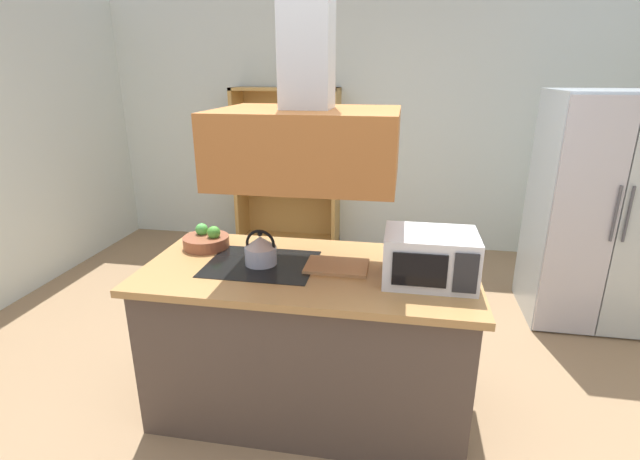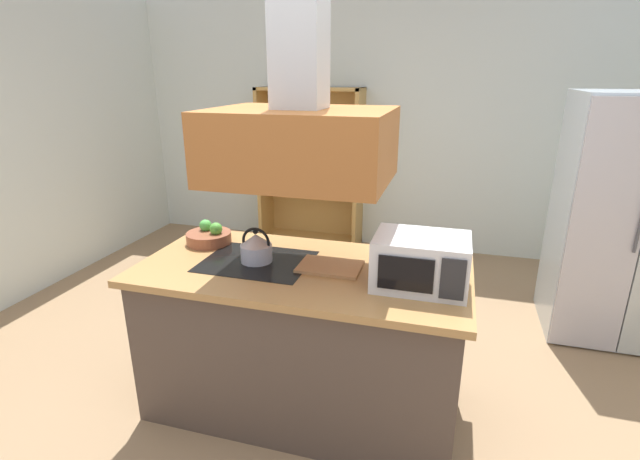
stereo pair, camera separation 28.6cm
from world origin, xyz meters
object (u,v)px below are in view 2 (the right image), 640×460
Objects in this scene: dish_cabinet at (311,178)px; kettle at (256,248)px; microwave at (421,262)px; refrigerator at (625,220)px; fruit_bowl at (209,236)px; cutting_board at (330,267)px.

kettle is (0.52, -2.72, 0.21)m from dish_cabinet.
dish_cabinet is 3.83× the size of microwave.
refrigerator is 3.05m from dish_cabinet.
refrigerator reaches higher than fruit_bowl.
refrigerator is at bearing 25.54° from fruit_bowl.
cutting_board is (0.94, -2.70, 0.14)m from dish_cabinet.
refrigerator reaches higher than microwave.
refrigerator is at bearing 38.29° from cutting_board.
refrigerator reaches higher than kettle.
cutting_board is 0.74× the size of microwave.
refrigerator is at bearing -24.27° from dish_cabinet.
kettle reaches higher than fruit_bowl.
refrigerator is at bearing 48.73° from microwave.
fruit_bowl is (-1.32, 0.26, -0.09)m from microwave.
cutting_board is 0.51m from microwave.
microwave is at bearing -131.27° from refrigerator.
dish_cabinet is 2.86m from cutting_board.
kettle is 0.43m from cutting_board.
refrigerator is 6.49× the size of fruit_bowl.
refrigerator is 1.02× the size of dish_cabinet.
refrigerator is 3.91× the size of microwave.
microwave reaches higher than cutting_board.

